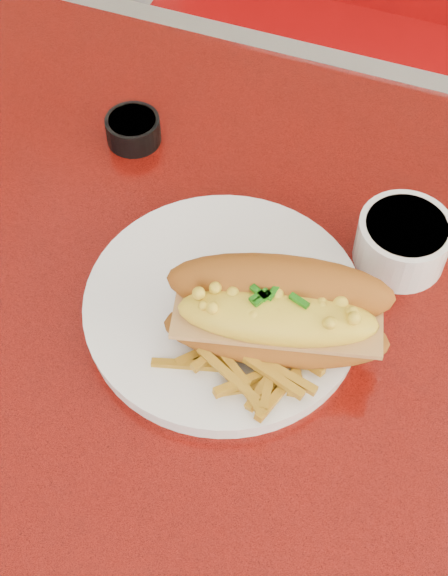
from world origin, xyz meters
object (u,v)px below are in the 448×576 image
(gravy_ramekin, at_px, (403,240))
(sauce_cup_left, at_px, (133,129))
(diner_table, at_px, (348,456))
(dinner_plate, at_px, (224,307))
(booth_bench_far, at_px, (442,151))
(mac_hoagie, at_px, (278,312))
(fork, at_px, (295,303))

(gravy_ramekin, distance_m, sauce_cup_left, 0.31)
(diner_table, bearing_deg, gravy_ramekin, 94.59)
(diner_table, height_order, dinner_plate, dinner_plate)
(dinner_plate, xyz_separation_m, gravy_ramekin, (0.13, 0.12, 0.02))
(booth_bench_far, relative_size, mac_hoagie, 5.72)
(fork, relative_size, gravy_ramekin, 1.10)
(booth_bench_far, height_order, mac_hoagie, booth_bench_far)
(diner_table, distance_m, booth_bench_far, 0.87)
(gravy_ramekin, bearing_deg, mac_hoagie, -120.34)
(mac_hoagie, relative_size, fork, 1.65)
(mac_hoagie, height_order, sauce_cup_left, mac_hoagie)
(sauce_cup_left, bearing_deg, mac_hoagie, -40.45)
(booth_bench_far, distance_m, mac_hoagie, 0.97)
(dinner_plate, relative_size, gravy_ramekin, 2.57)
(mac_hoagie, distance_m, fork, 0.05)
(mac_hoagie, relative_size, sauce_cup_left, 3.30)
(dinner_plate, bearing_deg, booth_bench_far, 79.59)
(fork, bearing_deg, sauce_cup_left, 49.45)
(diner_table, height_order, mac_hoagie, mac_hoagie)
(dinner_plate, bearing_deg, sauce_cup_left, 134.10)
(diner_table, relative_size, dinner_plate, 4.15)
(dinner_plate, height_order, sauce_cup_left, sauce_cup_left)
(diner_table, height_order, fork, fork)
(mac_hoagie, distance_m, sauce_cup_left, 0.30)
(mac_hoagie, distance_m, gravy_ramekin, 0.16)
(mac_hoagie, xyz_separation_m, sauce_cup_left, (-0.22, 0.19, -0.04))
(dinner_plate, height_order, mac_hoagie, mac_hoagie)
(booth_bench_far, height_order, sauce_cup_left, booth_bench_far)
(mac_hoagie, xyz_separation_m, gravy_ramekin, (0.08, 0.14, -0.03))
(booth_bench_far, distance_m, gravy_ramekin, 0.84)
(diner_table, bearing_deg, booth_bench_far, 90.00)
(fork, relative_size, sauce_cup_left, 1.99)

